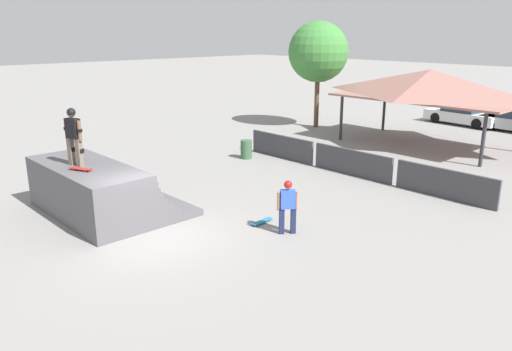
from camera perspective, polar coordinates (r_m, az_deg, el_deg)
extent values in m
plane|color=gray|center=(14.70, -11.72, -6.78)|extent=(160.00, 160.00, 0.00)
cube|color=#565459|center=(17.10, -15.89, -3.39)|extent=(4.92, 3.61, 0.21)
cube|color=#565459|center=(16.87, -17.13, -3.02)|extent=(4.92, 2.81, 0.21)
cube|color=#565459|center=(16.75, -17.64, -2.47)|extent=(4.92, 2.52, 0.21)
cube|color=#565459|center=(16.65, -18.00, -1.87)|extent=(4.92, 2.32, 0.21)
cube|color=#565459|center=(16.56, -18.28, -1.24)|extent=(4.92, 2.18, 0.21)
cube|color=#565459|center=(16.49, -18.50, -0.59)|extent=(4.92, 2.08, 0.21)
cube|color=#565459|center=(16.42, -18.67, 0.07)|extent=(4.92, 2.01, 0.21)
cube|color=#565459|center=(16.36, -18.79, 0.75)|extent=(4.92, 1.98, 0.21)
cylinder|color=silver|center=(16.74, -15.80, 1.59)|extent=(4.82, 0.07, 0.07)
cube|color=#6B6051|center=(16.20, -19.53, 2.49)|extent=(0.20, 0.20, 0.86)
cube|color=black|center=(16.21, -19.46, 2.69)|extent=(0.23, 0.20, 0.13)
cube|color=#6B6051|center=(16.49, -20.38, 2.63)|extent=(0.20, 0.20, 0.86)
cube|color=black|center=(16.50, -20.31, 2.83)|extent=(0.23, 0.20, 0.13)
cube|color=black|center=(16.20, -20.21, 5.08)|extent=(0.51, 0.35, 0.61)
cylinder|color=brown|center=(15.98, -19.53, 4.83)|extent=(0.14, 0.14, 0.61)
cylinder|color=black|center=(15.98, -19.53, 4.88)|extent=(0.21, 0.21, 0.09)
cylinder|color=brown|center=(16.43, -20.84, 4.99)|extent=(0.14, 0.14, 0.61)
cylinder|color=black|center=(16.43, -20.84, 5.04)|extent=(0.21, 0.21, 0.09)
sphere|color=brown|center=(16.12, -20.37, 6.68)|extent=(0.24, 0.24, 0.24)
sphere|color=black|center=(16.12, -20.38, 6.79)|extent=(0.27, 0.27, 0.27)
cylinder|color=red|center=(15.68, -18.63, 0.60)|extent=(0.06, 0.05, 0.05)
cylinder|color=red|center=(15.58, -18.97, 0.47)|extent=(0.06, 0.05, 0.05)
cylinder|color=red|center=(15.98, -19.88, 0.77)|extent=(0.06, 0.05, 0.05)
cylinder|color=red|center=(15.88, -20.22, 0.65)|extent=(0.06, 0.05, 0.05)
cube|color=#B22323|center=(15.77, -19.44, 0.75)|extent=(0.76, 0.48, 0.02)
cube|color=#B22323|center=(15.54, -18.51, 0.68)|extent=(0.16, 0.22, 0.02)
cube|color=#1E2347|center=(14.45, 2.95, -5.21)|extent=(0.20, 0.20, 0.77)
cube|color=#1E2347|center=(14.50, 4.27, -5.16)|extent=(0.20, 0.20, 0.77)
cube|color=blue|center=(14.25, 3.66, -2.72)|extent=(0.42, 0.46, 0.55)
cylinder|color=#A87A5B|center=(14.22, 2.62, -2.93)|extent=(0.14, 0.14, 0.55)
cylinder|color=#A87A5B|center=(14.30, 4.68, -2.85)|extent=(0.14, 0.14, 0.55)
sphere|color=#A87A5B|center=(14.12, 3.69, -1.15)|extent=(0.21, 0.21, 0.21)
sphere|color=#B21919|center=(14.11, 3.69, -1.04)|extent=(0.24, 0.24, 0.24)
cylinder|color=blue|center=(15.10, 0.26, -5.69)|extent=(0.03, 0.05, 0.05)
cylinder|color=blue|center=(15.19, -0.13, -5.56)|extent=(0.03, 0.05, 0.05)
cylinder|color=blue|center=(15.45, 1.51, -5.17)|extent=(0.03, 0.05, 0.05)
cylinder|color=blue|center=(15.54, 1.12, -5.04)|extent=(0.03, 0.05, 0.05)
cube|color=teal|center=(15.30, 0.70, -5.25)|extent=(0.27, 0.83, 0.02)
cube|color=teal|center=(15.04, -0.25, -5.57)|extent=(0.21, 0.11, 0.02)
cube|color=#3D3D42|center=(23.03, 2.96, 3.32)|extent=(3.73, 0.12, 1.05)
cube|color=#3D3D42|center=(20.56, 10.93, 1.46)|extent=(3.73, 0.12, 1.05)
cube|color=#3D3D42|center=(18.62, 20.78, -0.88)|extent=(3.73, 0.12, 1.05)
cylinder|color=#2D2D33|center=(27.12, 9.72, 6.50)|extent=(0.16, 0.16, 2.38)
cylinder|color=#2D2D33|center=(23.43, 24.53, 3.75)|extent=(0.16, 0.16, 2.38)
cylinder|color=#2D2D33|center=(30.43, 14.43, 7.27)|extent=(0.16, 0.16, 2.38)
cube|color=#9E6B60|center=(26.64, 19.08, 8.37)|extent=(8.88, 4.79, 0.10)
pyramid|color=#9E6B60|center=(26.56, 19.23, 9.92)|extent=(8.70, 4.70, 1.35)
cylinder|color=brown|center=(30.59, 6.95, 8.47)|extent=(0.28, 0.28, 3.20)
sphere|color=#3D7F38|center=(30.34, 7.14, 13.85)|extent=(3.53, 3.53, 3.53)
cylinder|color=#385B3D|center=(22.91, -1.13, 3.01)|extent=(0.52, 0.52, 0.85)
cube|color=silver|center=(33.89, 22.52, 6.21)|extent=(4.70, 2.07, 0.62)
cube|color=#283342|center=(33.87, 22.45, 7.14)|extent=(2.24, 1.57, 0.46)
cube|color=silver|center=(33.84, 22.49, 7.52)|extent=(2.14, 1.53, 0.04)
cylinder|color=black|center=(33.90, 25.15, 5.63)|extent=(0.66, 0.26, 0.64)
cylinder|color=black|center=(32.62, 23.93, 5.41)|extent=(0.66, 0.26, 0.64)
cylinder|color=black|center=(35.24, 21.17, 6.42)|extent=(0.66, 0.26, 0.64)
cylinder|color=black|center=(34.01, 19.84, 6.23)|extent=(0.66, 0.26, 0.64)
cylinder|color=black|center=(34.02, 26.35, 5.51)|extent=(0.65, 0.25, 0.64)
cylinder|color=black|center=(32.64, 25.16, 5.27)|extent=(0.65, 0.25, 0.64)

